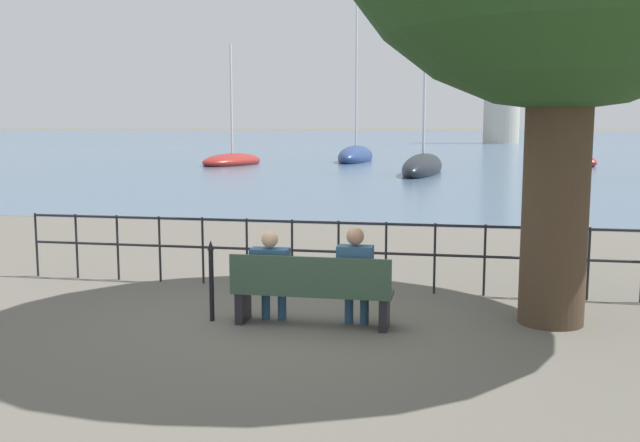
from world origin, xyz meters
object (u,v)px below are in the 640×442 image
at_px(seated_person_right, 355,272).
at_px(sailboat_3, 356,156).
at_px(sailboat_4, 563,159).
at_px(harbor_lighthouse, 503,79).
at_px(sailboat_2, 232,161).
at_px(seated_person_left, 271,272).
at_px(park_bench, 311,292).
at_px(closed_umbrella, 211,276).
at_px(sailboat_1, 423,167).

height_order(seated_person_right, sailboat_3, sailboat_3).
bearing_deg(sailboat_4, harbor_lighthouse, 66.42).
bearing_deg(seated_person_right, sailboat_2, 110.17).
bearing_deg(sailboat_3, sailboat_4, -4.61).
bearing_deg(sailboat_4, seated_person_left, -127.30).
height_order(seated_person_right, sailboat_2, sailboat_2).
distance_m(sailboat_3, sailboat_4, 13.51).
height_order(park_bench, sailboat_4, sailboat_4).
xyz_separation_m(closed_umbrella, sailboat_1, (1.30, 28.81, -0.26)).
relative_size(sailboat_1, sailboat_4, 0.71).
xyz_separation_m(seated_person_left, sailboat_1, (0.54, 28.74, -0.33)).
xyz_separation_m(sailboat_3, harbor_lighthouse, (12.68, 52.71, 8.33)).
distance_m(seated_person_right, sailboat_3, 40.47).
xyz_separation_m(park_bench, sailboat_3, (-5.09, 40.15, -0.09)).
bearing_deg(seated_person_left, harbor_lighthouse, 85.00).
bearing_deg(seated_person_left, sailboat_4, 77.08).
relative_size(seated_person_left, sailboat_1, 0.13).
bearing_deg(sailboat_2, seated_person_left, -59.34).
bearing_deg(closed_umbrella, sailboat_2, 107.42).
bearing_deg(closed_umbrella, seated_person_right, 2.31).
bearing_deg(sailboat_2, harbor_lighthouse, 83.31).
xyz_separation_m(closed_umbrella, sailboat_4, (9.63, 38.74, -0.25)).
distance_m(sailboat_3, harbor_lighthouse, 54.85).
relative_size(sailboat_1, harbor_lighthouse, 0.48).
xyz_separation_m(park_bench, sailboat_4, (8.34, 38.74, -0.11)).
bearing_deg(harbor_lighthouse, park_bench, -94.67).
relative_size(seated_person_right, harbor_lighthouse, 0.07).
distance_m(park_bench, closed_umbrella, 1.30).
relative_size(park_bench, sailboat_3, 0.18).
xyz_separation_m(seated_person_right, sailboat_3, (-5.63, 40.08, -0.33)).
bearing_deg(sailboat_1, seated_person_right, -84.46).
distance_m(seated_person_right, closed_umbrella, 1.83).
bearing_deg(sailboat_3, seated_person_right, -80.62).
xyz_separation_m(park_bench, seated_person_right, (0.54, 0.08, 0.25)).
bearing_deg(sailboat_1, sailboat_4, 54.50).
height_order(sailboat_3, sailboat_4, sailboat_4).
bearing_deg(closed_umbrella, sailboat_4, 76.04).
bearing_deg(sailboat_3, sailboat_2, -140.80).
xyz_separation_m(seated_person_right, closed_umbrella, (-1.83, -0.07, -0.11)).
relative_size(closed_umbrella, sailboat_1, 0.12).
xyz_separation_m(park_bench, sailboat_1, (0.01, 28.82, -0.12)).
bearing_deg(seated_person_left, closed_umbrella, -174.30).
bearing_deg(park_bench, harbor_lighthouse, 85.33).
relative_size(seated_person_right, sailboat_4, 0.10).
height_order(seated_person_left, sailboat_4, sailboat_4).
xyz_separation_m(sailboat_1, sailboat_4, (8.33, 9.93, 0.01)).
relative_size(sailboat_2, sailboat_4, 0.61).
relative_size(park_bench, seated_person_right, 1.60).
bearing_deg(sailboat_2, sailboat_4, 23.32).
bearing_deg(harbor_lighthouse, sailboat_1, -96.75).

